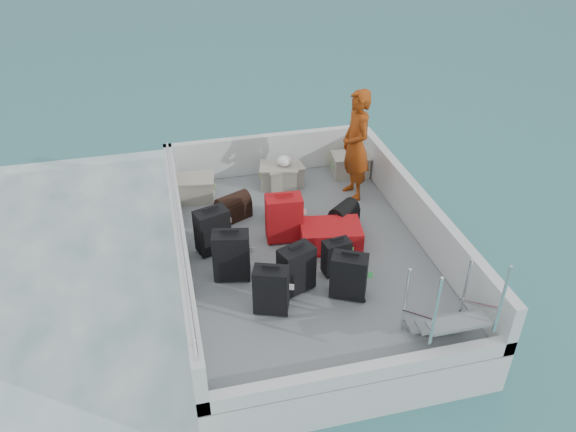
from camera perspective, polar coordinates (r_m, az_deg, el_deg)
The scene contains 22 objects.
ground at distance 8.47m, azimuth 1.65°, elevation -6.78°, with size 160.00×160.00×0.00m, color #1A515C.
ferry_hull at distance 8.29m, azimuth 1.68°, elevation -5.19°, with size 3.60×5.00×0.60m, color silver.
deck at distance 8.10m, azimuth 1.72°, elevation -3.47°, with size 3.30×4.70×0.02m, color slate.
deck_fittings at distance 7.71m, azimuth 4.87°, elevation -2.21°, with size 3.60×5.00×0.90m.
suitcase_1 at distance 7.41m, azimuth -5.78°, elevation -4.07°, with size 0.48×0.27×0.71m, color black.
suitcase_2 at distance 7.96m, azimuth -7.68°, elevation -1.52°, with size 0.46×0.28×0.66m, color black.
suitcase_3 at distance 6.89m, azimuth -1.73°, elevation -7.58°, with size 0.42×0.25×0.65m, color black.
suitcase_4 at distance 7.19m, azimuth 0.85°, elevation -5.47°, with size 0.45×0.26×0.66m, color black.
suitcase_5 at distance 8.10m, azimuth -0.42°, elevation -0.26°, with size 0.52×0.31×0.72m, color #9E0E0C.
suitcase_6 at distance 7.16m, azimuth 6.19°, elevation -6.12°, with size 0.45×0.27×0.62m, color black.
suitcase_7 at distance 7.55m, azimuth 4.92°, elevation -4.19°, with size 0.36×0.21×0.51m, color black.
suitcase_8 at distance 8.09m, azimuth 4.35°, elevation -2.01°, with size 0.57×0.86×0.34m, color #9E0E0C.
duffel_0 at distance 8.73m, azimuth -5.57°, elevation 0.72°, with size 0.51×0.30×0.32m, color black, non-canonical shape.
duffel_1 at distance 8.65m, azimuth -0.49°, elevation 0.57°, with size 0.52×0.30×0.32m, color black, non-canonical shape.
duffel_2 at distance 8.51m, azimuth 5.68°, elevation -0.22°, with size 0.45×0.30×0.32m, color black, non-canonical shape.
crate_0 at distance 9.27m, azimuth -9.48°, elevation 2.70°, with size 0.62×0.43×0.37m, color gray.
crate_1 at distance 9.52m, azimuth -0.92°, elevation 4.02°, with size 0.60×0.41×0.36m, color gray.
crate_2 at distance 9.53m, azimuth -0.38°, elevation 4.04°, with size 0.58×0.40×0.35m, color gray.
crate_3 at distance 9.92m, azimuth 6.36°, elevation 5.10°, with size 0.61×0.42×0.37m, color gray.
yellow_bag at distance 10.13m, azimuth 5.22°, elevation 5.33°, with size 0.28×0.26×0.22m, color gold.
white_bag at distance 9.41m, azimuth -0.38°, elevation 5.45°, with size 0.24×0.24×0.18m, color white.
passenger at distance 8.97m, azimuth 6.92°, elevation 7.11°, with size 0.67×0.43×1.82m, color #CB4E13.
Camera 1 is at (-1.76, -6.25, 5.45)m, focal length 35.00 mm.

